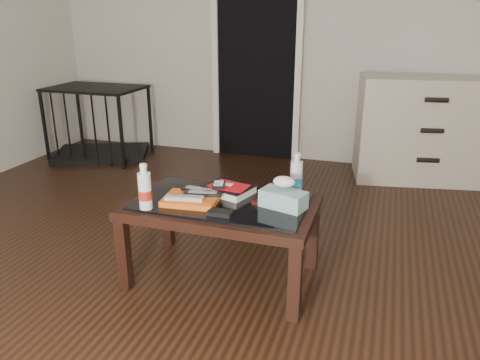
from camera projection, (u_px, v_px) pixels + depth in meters
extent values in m
plane|color=black|center=(201.00, 286.00, 2.55)|extent=(5.00, 5.00, 0.00)
plane|color=beige|center=(300.00, 18.00, 4.33)|extent=(5.00, 0.00, 5.00)
cube|color=black|center=(257.00, 56.00, 4.53)|extent=(0.80, 0.05, 2.00)
cube|color=silver|center=(215.00, 56.00, 4.63)|extent=(0.06, 0.04, 2.04)
cube|color=silver|center=(299.00, 58.00, 4.39)|extent=(0.06, 0.04, 2.04)
cube|color=black|center=(124.00, 254.00, 2.48)|extent=(0.06, 0.06, 0.40)
cube|color=black|center=(295.00, 283.00, 2.21)|extent=(0.06, 0.06, 0.40)
cube|color=black|center=(168.00, 216.00, 2.94)|extent=(0.06, 0.06, 0.40)
cube|color=black|center=(313.00, 236.00, 2.67)|extent=(0.06, 0.06, 0.40)
cube|color=black|center=(222.00, 207.00, 2.50)|extent=(1.00, 0.60, 0.05)
cube|color=black|center=(222.00, 201.00, 2.49)|extent=(0.90, 0.50, 0.01)
cube|color=beige|center=(429.00, 130.00, 4.04)|extent=(1.27, 0.70, 0.90)
cylinder|color=black|center=(428.00, 160.00, 3.87)|extent=(0.18, 0.07, 0.04)
cylinder|color=black|center=(432.00, 131.00, 3.79)|extent=(0.18, 0.07, 0.04)
cylinder|color=black|center=(436.00, 100.00, 3.70)|extent=(0.18, 0.07, 0.04)
cube|color=black|center=(102.00, 154.00, 4.82)|extent=(1.06, 0.91, 0.06)
cube|color=black|center=(95.00, 88.00, 4.60)|extent=(1.06, 0.91, 0.02)
cube|color=black|center=(44.00, 126.00, 4.59)|extent=(0.03, 0.03, 0.70)
cube|color=black|center=(121.00, 133.00, 4.34)|extent=(0.03, 0.03, 0.70)
cube|color=black|center=(79.00, 115.00, 5.09)|extent=(0.03, 0.03, 0.70)
cube|color=black|center=(150.00, 120.00, 4.84)|extent=(0.03, 0.03, 0.70)
cube|color=#D95C14|center=(191.00, 199.00, 2.46)|extent=(0.30, 0.23, 0.03)
cube|color=#A1A1A5|center=(184.00, 198.00, 2.41)|extent=(0.21, 0.08, 0.02)
cube|color=black|center=(203.00, 193.00, 2.47)|extent=(0.21, 0.09, 0.02)
cube|color=black|center=(199.00, 190.00, 2.52)|extent=(0.20, 0.07, 0.02)
cube|color=black|center=(229.00, 189.00, 2.58)|extent=(0.30, 0.27, 0.05)
cube|color=red|center=(228.00, 185.00, 2.57)|extent=(0.22, 0.18, 0.01)
cube|color=black|center=(219.00, 184.00, 2.55)|extent=(0.09, 0.12, 0.02)
cube|color=black|center=(261.00, 202.00, 2.43)|extent=(0.10, 0.06, 0.02)
cube|color=black|center=(220.00, 213.00, 2.31)|extent=(0.12, 0.07, 0.02)
cylinder|color=white|center=(145.00, 186.00, 2.35)|extent=(0.07, 0.07, 0.24)
cylinder|color=silver|center=(296.00, 174.00, 2.53)|extent=(0.07, 0.07, 0.24)
cube|color=#226E7E|center=(283.00, 199.00, 2.38)|extent=(0.25, 0.18, 0.09)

